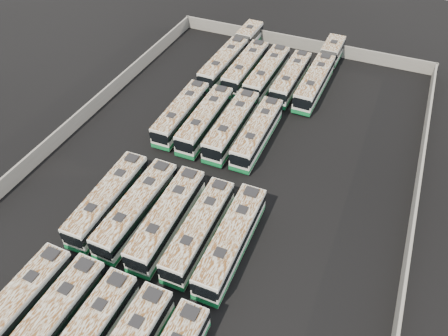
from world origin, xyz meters
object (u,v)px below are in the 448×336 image
at_px(bus_midfront_right, 199,230).
at_px(bus_back_left, 246,68).
at_px(bus_front_left, 48,326).
at_px(bus_back_far_left, 233,54).
at_px(bus_midfront_left, 137,209).
at_px(bus_midback_far_left, 182,113).
at_px(bus_midfront_far_right, 231,240).
at_px(bus_midback_center, 232,126).
at_px(bus_midback_left, 205,120).
at_px(bus_back_center, 267,73).
at_px(bus_midfront_center, 168,218).
at_px(bus_front_far_left, 13,312).
at_px(bus_midback_right, 257,133).
at_px(bus_back_right, 291,78).
at_px(bus_back_far_right, 321,72).
at_px(bus_midfront_far_left, 108,199).

height_order(bus_midfront_right, bus_back_left, bus_back_left).
distance_m(bus_front_left, bus_back_far_left, 50.64).
bearing_deg(bus_midfront_left, bus_midback_far_left, 102.81).
height_order(bus_midfront_far_right, bus_midback_center, bus_midback_center).
xyz_separation_m(bus_midfront_left, bus_midback_left, (0.02, 17.49, 0.00)).
bearing_deg(bus_back_center, bus_midfront_left, -95.36).
bearing_deg(bus_midfront_far_right, bus_midfront_right, 179.00).
distance_m(bus_midfront_center, bus_back_center, 32.16).
bearing_deg(bus_midfront_far_right, bus_front_far_left, -135.23).
relative_size(bus_midback_center, bus_back_left, 1.00).
bearing_deg(bus_midback_center, bus_midback_right, -0.42).
distance_m(bus_midback_center, bus_midback_right, 3.65).
distance_m(bus_back_right, bus_back_far_right, 5.23).
xyz_separation_m(bus_midback_center, bus_back_left, (-3.75, 14.85, -0.01)).
distance_m(bus_midfront_right, bus_midfront_far_right, 3.63).
bearing_deg(bus_back_far_left, bus_back_far_right, 2.34).
bearing_deg(bus_midback_far_left, bus_midfront_right, -58.56).
height_order(bus_midfront_right, bus_midfront_far_right, bus_midfront_far_right).
bearing_deg(bus_front_left, bus_back_center, 86.66).
xyz_separation_m(bus_front_left, bus_midfront_right, (7.36, 14.75, -0.07)).
distance_m(bus_midback_left, bus_midback_right, 7.44).
relative_size(bus_midfront_far_right, bus_midback_far_left, 1.04).
xyz_separation_m(bus_midfront_right, bus_back_left, (-7.40, 32.46, 0.08)).
bearing_deg(bus_midback_right, bus_midfront_right, -89.94).
bearing_deg(bus_back_far_left, bus_midback_right, -57.30).
bearing_deg(bus_back_right, bus_midback_right, -89.49).
xyz_separation_m(bus_midfront_center, bus_midfront_far_right, (7.37, -0.01, 0.02)).
distance_m(bus_front_left, bus_midfront_center, 15.17).
xyz_separation_m(bus_midfront_left, bus_back_far_left, (-3.55, 35.83, 0.01)).
xyz_separation_m(bus_front_left, bus_back_center, (3.63, 46.90, 0.02)).
height_order(bus_midfront_center, bus_midback_right, bus_midfront_center).
relative_size(bus_midback_right, bus_back_center, 0.96).
relative_size(bus_midfront_center, bus_midback_left, 1.01).
distance_m(bus_front_far_left, bus_midfront_left, 15.25).
xyz_separation_m(bus_front_far_left, bus_midback_far_left, (-0.08, 32.45, -0.04)).
distance_m(bus_back_left, bus_back_center, 3.69).
height_order(bus_midfront_center, bus_back_far_left, same).
bearing_deg(bus_midback_far_left, bus_midfront_left, -79.19).
bearing_deg(bus_front_left, bus_midfront_right, 64.57).
height_order(bus_midback_right, bus_back_far_left, bus_back_far_left).
bearing_deg(bus_front_left, bus_midback_far_left, 97.79).
height_order(bus_back_left, bus_back_center, bus_back_center).
height_order(bus_midfront_center, bus_midback_center, bus_midback_center).
distance_m(bus_midback_center, bus_back_right, 15.21).
bearing_deg(bus_front_left, bus_midfront_left, 91.52).
distance_m(bus_midfront_far_left, bus_midfront_right, 11.12).
relative_size(bus_midback_left, bus_back_far_right, 0.64).
distance_m(bus_midfront_center, bus_midback_center, 17.62).
distance_m(bus_midfront_left, bus_back_far_left, 36.01).
bearing_deg(bus_back_right, bus_back_left, 179.99).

